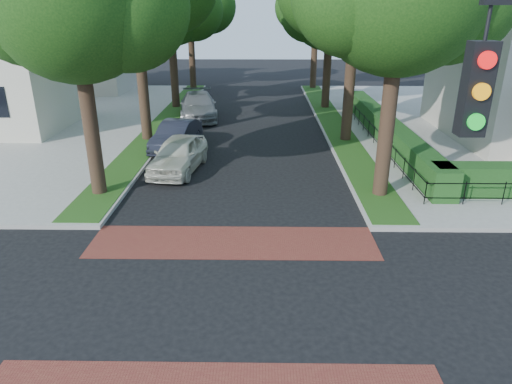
% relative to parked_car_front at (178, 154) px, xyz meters
% --- Properties ---
extents(ground, '(120.00, 120.00, 0.00)m').
position_rel_parked_car_front_xyz_m(ground, '(2.88, -10.07, -0.78)').
color(ground, black).
rests_on(ground, ground).
extents(crosswalk_far, '(9.00, 2.20, 0.01)m').
position_rel_parked_car_front_xyz_m(crosswalk_far, '(2.88, -6.87, -0.78)').
color(crosswalk_far, maroon).
rests_on(crosswalk_far, ground).
extents(grass_strip_ne, '(1.60, 29.80, 0.02)m').
position_rel_parked_car_front_xyz_m(grass_strip_ne, '(8.28, 9.03, -0.62)').
color(grass_strip_ne, '#244614').
rests_on(grass_strip_ne, sidewalk_ne).
extents(grass_strip_nw, '(1.60, 29.80, 0.02)m').
position_rel_parked_car_front_xyz_m(grass_strip_nw, '(-2.52, 9.03, -0.62)').
color(grass_strip_nw, '#244614').
rests_on(grass_strip_nw, sidewalk_nw).
extents(tree_right_far, '(7.25, 6.23, 9.74)m').
position_rel_parked_car_front_xyz_m(tree_right_far, '(8.48, 14.16, 6.13)').
color(tree_right_far, black).
rests_on(tree_right_far, sidewalk_ne).
extents(tree_right_back, '(7.50, 6.45, 10.20)m').
position_rel_parked_car_front_xyz_m(tree_right_back, '(8.48, 23.16, 6.49)').
color(tree_right_back, black).
rests_on(tree_right_back, sidewalk_ne).
extents(tree_left_far, '(7.00, 6.02, 9.86)m').
position_rel_parked_car_front_xyz_m(tree_left_far, '(-2.52, 14.15, 6.34)').
color(tree_left_far, black).
rests_on(tree_left_far, sidewalk_nw).
extents(tree_left_back, '(7.75, 6.66, 10.44)m').
position_rel_parked_car_front_xyz_m(tree_left_back, '(-2.51, 23.17, 6.63)').
color(tree_left_back, black).
rests_on(tree_left_back, sidewalk_nw).
extents(hedge_main_road, '(1.00, 18.00, 1.20)m').
position_rel_parked_car_front_xyz_m(hedge_main_road, '(10.58, 4.93, -0.03)').
color(hedge_main_road, '#1B3E15').
rests_on(hedge_main_road, sidewalk_ne).
extents(fence_main_road, '(0.06, 18.00, 0.90)m').
position_rel_parked_car_front_xyz_m(fence_main_road, '(9.78, 4.93, -0.18)').
color(fence_main_road, black).
rests_on(fence_main_road, sidewalk_ne).
extents(house_left_far, '(10.00, 9.00, 10.14)m').
position_rel_parked_car_front_xyz_m(house_left_far, '(-12.61, 21.93, 4.26)').
color(house_left_far, beige).
rests_on(house_left_far, sidewalk_nw).
extents(parked_car_front, '(2.45, 4.79, 1.56)m').
position_rel_parked_car_front_xyz_m(parked_car_front, '(0.00, 0.00, 0.00)').
color(parked_car_front, beige).
rests_on(parked_car_front, ground).
extents(parked_car_middle, '(2.25, 4.61, 1.46)m').
position_rel_parked_car_front_xyz_m(parked_car_middle, '(-0.72, 3.47, -0.05)').
color(parked_car_middle, black).
rests_on(parked_car_middle, ground).
extents(parked_car_rear, '(3.20, 6.05, 1.67)m').
position_rel_parked_car_front_xyz_m(parked_car_rear, '(-0.53, 10.78, 0.05)').
color(parked_car_rear, gray).
rests_on(parked_car_rear, ground).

